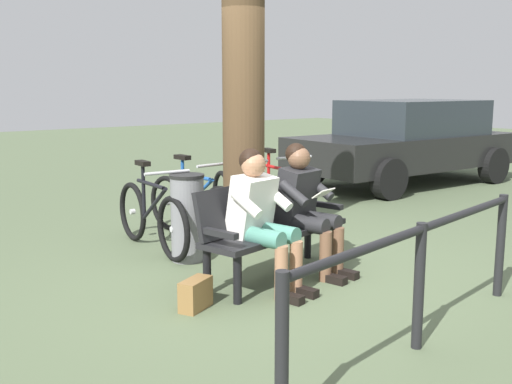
{
  "coord_description": "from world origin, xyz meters",
  "views": [
    {
      "loc": [
        3.56,
        4.08,
        1.71
      ],
      "look_at": [
        0.1,
        -0.24,
        0.75
      ],
      "focal_mm": 42.78,
      "sensor_mm": 36.0,
      "label": 1
    }
  ],
  "objects_px": {
    "person_companion": "(261,213)",
    "bicycle_orange": "(151,217)",
    "bicycle_silver": "(276,195)",
    "handbag": "(196,294)",
    "bicycle_black": "(193,207)",
    "parked_car": "(407,140)",
    "litter_bin": "(188,218)",
    "tree_trunk": "(244,93)",
    "person_reading": "(306,202)",
    "bicycle_blue": "(236,201)",
    "bench": "(270,222)"
  },
  "relations": [
    {
      "from": "person_reading",
      "to": "bicycle_blue",
      "type": "height_order",
      "value": "person_reading"
    },
    {
      "from": "person_companion",
      "to": "bicycle_blue",
      "type": "xyz_separation_m",
      "value": [
        -1.12,
        -1.85,
        -0.3
      ]
    },
    {
      "from": "person_companion",
      "to": "bench",
      "type": "bearing_deg",
      "value": -153.2
    },
    {
      "from": "bench",
      "to": "bicycle_silver",
      "type": "bearing_deg",
      "value": -143.15
    },
    {
      "from": "parked_car",
      "to": "person_companion",
      "type": "bearing_deg",
      "value": 29.58
    },
    {
      "from": "handbag",
      "to": "bicycle_silver",
      "type": "bearing_deg",
      "value": -142.1
    },
    {
      "from": "bicycle_blue",
      "to": "bicycle_black",
      "type": "bearing_deg",
      "value": -76.8
    },
    {
      "from": "litter_bin",
      "to": "bicycle_black",
      "type": "bearing_deg",
      "value": -125.93
    },
    {
      "from": "litter_bin",
      "to": "bicycle_silver",
      "type": "distance_m",
      "value": 1.9
    },
    {
      "from": "bicycle_black",
      "to": "bicycle_blue",
      "type": "bearing_deg",
      "value": 82.2
    },
    {
      "from": "person_companion",
      "to": "bicycle_orange",
      "type": "relative_size",
      "value": 0.72
    },
    {
      "from": "person_companion",
      "to": "bicycle_silver",
      "type": "distance_m",
      "value": 2.56
    },
    {
      "from": "person_companion",
      "to": "bicycle_orange",
      "type": "height_order",
      "value": "person_companion"
    },
    {
      "from": "person_reading",
      "to": "bicycle_orange",
      "type": "relative_size",
      "value": 0.72
    },
    {
      "from": "tree_trunk",
      "to": "parked_car",
      "type": "height_order",
      "value": "tree_trunk"
    },
    {
      "from": "bicycle_blue",
      "to": "parked_car",
      "type": "height_order",
      "value": "parked_car"
    },
    {
      "from": "bicycle_silver",
      "to": "bicycle_black",
      "type": "height_order",
      "value": "same"
    },
    {
      "from": "person_companion",
      "to": "handbag",
      "type": "height_order",
      "value": "person_companion"
    },
    {
      "from": "handbag",
      "to": "bicycle_black",
      "type": "relative_size",
      "value": 0.18
    },
    {
      "from": "person_companion",
      "to": "litter_bin",
      "type": "distance_m",
      "value": 1.16
    },
    {
      "from": "person_reading",
      "to": "bicycle_orange",
      "type": "height_order",
      "value": "person_reading"
    },
    {
      "from": "handbag",
      "to": "bicycle_black",
      "type": "xyz_separation_m",
      "value": [
        -1.23,
        -1.94,
        0.24
      ]
    },
    {
      "from": "person_companion",
      "to": "parked_car",
      "type": "bearing_deg",
      "value": -164.39
    },
    {
      "from": "person_companion",
      "to": "bicycle_orange",
      "type": "bearing_deg",
      "value": -97.4
    },
    {
      "from": "litter_bin",
      "to": "bicycle_orange",
      "type": "height_order",
      "value": "bicycle_orange"
    },
    {
      "from": "bicycle_blue",
      "to": "parked_car",
      "type": "xyz_separation_m",
      "value": [
        -4.5,
        -0.99,
        0.41
      ]
    },
    {
      "from": "handbag",
      "to": "bicycle_blue",
      "type": "distance_m",
      "value": 2.64
    },
    {
      "from": "bench",
      "to": "bicycle_blue",
      "type": "xyz_separation_m",
      "value": [
        -0.83,
        -1.63,
        -0.15
      ]
    },
    {
      "from": "person_companion",
      "to": "bicycle_black",
      "type": "relative_size",
      "value": 0.71
    },
    {
      "from": "bench",
      "to": "bicycle_blue",
      "type": "distance_m",
      "value": 1.83
    },
    {
      "from": "bench",
      "to": "tree_trunk",
      "type": "xyz_separation_m",
      "value": [
        -0.49,
        -1.02,
        1.14
      ]
    },
    {
      "from": "bench",
      "to": "bicycle_silver",
      "type": "xyz_separation_m",
      "value": [
        -1.46,
        -1.62,
        -0.15
      ]
    },
    {
      "from": "parked_car",
      "to": "bicycle_black",
      "type": "bearing_deg",
      "value": 13.38
    },
    {
      "from": "litter_bin",
      "to": "tree_trunk",
      "type": "bearing_deg",
      "value": -172.22
    },
    {
      "from": "handbag",
      "to": "tree_trunk",
      "type": "xyz_separation_m",
      "value": [
        -1.47,
        -1.3,
        1.53
      ]
    },
    {
      "from": "bicycle_black",
      "to": "tree_trunk",
      "type": "bearing_deg",
      "value": 16.21
    },
    {
      "from": "handbag",
      "to": "litter_bin",
      "type": "bearing_deg",
      "value": -119.96
    },
    {
      "from": "bicycle_blue",
      "to": "parked_car",
      "type": "relative_size",
      "value": 0.38
    },
    {
      "from": "bench",
      "to": "bicycle_blue",
      "type": "height_order",
      "value": "bicycle_blue"
    },
    {
      "from": "tree_trunk",
      "to": "parked_car",
      "type": "bearing_deg",
      "value": -161.74
    },
    {
      "from": "tree_trunk",
      "to": "parked_car",
      "type": "xyz_separation_m",
      "value": [
        -4.85,
        -1.6,
        -0.87
      ]
    },
    {
      "from": "handbag",
      "to": "bench",
      "type": "bearing_deg",
      "value": -164.26
    },
    {
      "from": "bicycle_silver",
      "to": "bicycle_blue",
      "type": "relative_size",
      "value": 1.03
    },
    {
      "from": "person_reading",
      "to": "bicycle_black",
      "type": "relative_size",
      "value": 0.71
    },
    {
      "from": "person_companion",
      "to": "bicycle_black",
      "type": "distance_m",
      "value": 1.98
    },
    {
      "from": "person_companion",
      "to": "handbag",
      "type": "relative_size",
      "value": 4.0
    },
    {
      "from": "person_companion",
      "to": "parked_car",
      "type": "relative_size",
      "value": 0.28
    },
    {
      "from": "bench",
      "to": "bicycle_silver",
      "type": "distance_m",
      "value": 2.19
    },
    {
      "from": "person_reading",
      "to": "bicycle_blue",
      "type": "distance_m",
      "value": 1.82
    },
    {
      "from": "bicycle_orange",
      "to": "parked_car",
      "type": "height_order",
      "value": "parked_car"
    }
  ]
}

